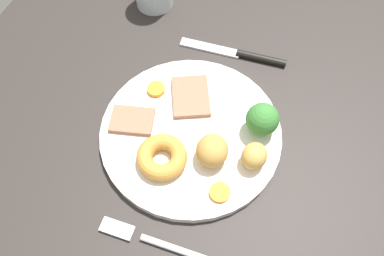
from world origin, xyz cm
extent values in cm
cube|color=#2B2623|center=(0.00, 0.00, 1.80)|extent=(120.00, 84.00, 3.60)
cylinder|color=white|center=(1.61, -0.21, 4.30)|extent=(27.18, 27.18, 1.40)
cube|color=#9E664C|center=(7.19, 2.11, 5.40)|extent=(9.16, 8.30, 0.80)
cube|color=#9E664C|center=(0.16, 8.83, 5.40)|extent=(6.06, 7.38, 0.80)
torus|color=#C68938|center=(-4.39, 2.06, 6.17)|extent=(7.23, 7.23, 2.34)
ellipsoid|color=tan|center=(-0.22, -10.07, 6.89)|extent=(4.41, 4.03, 3.79)
ellipsoid|color=#BC8C42|center=(-1.36, -4.36, 7.09)|extent=(5.66, 5.35, 4.17)
cylinder|color=orange|center=(6.55, 7.75, 5.34)|extent=(2.81, 2.81, 0.68)
cylinder|color=orange|center=(-6.13, -7.20, 5.29)|extent=(2.93, 2.93, 0.58)
cylinder|color=#8CB766|center=(5.51, -9.53, 5.62)|extent=(1.70, 1.70, 1.24)
sphere|color=#387A33|center=(5.51, -9.53, 7.93)|extent=(4.84, 4.84, 4.84)
cylinder|color=silver|center=(-15.02, -4.19, 4.05)|extent=(1.26, 9.53, 0.90)
cube|color=silver|center=(-15.33, 4.05, 3.90)|extent=(2.17, 4.57, 0.60)
cylinder|color=black|center=(19.53, -5.95, 4.20)|extent=(1.79, 8.56, 1.20)
cube|color=silver|center=(18.90, 3.02, 3.80)|extent=(2.43, 10.59, 0.40)
camera|label=1|loc=(-25.39, -10.46, 56.24)|focal=36.92mm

